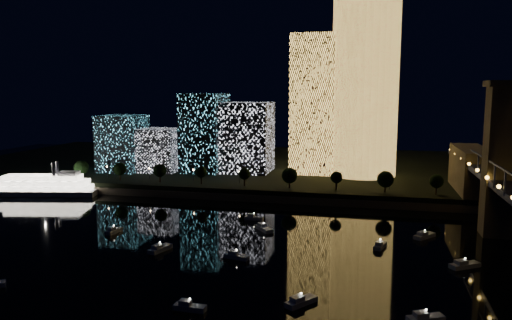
# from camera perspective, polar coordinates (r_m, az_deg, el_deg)

# --- Properties ---
(ground) EXTENTS (520.00, 520.00, 0.00)m
(ground) POSITION_cam_1_polar(r_m,az_deg,el_deg) (132.11, 1.96, -12.85)
(ground) COLOR black
(ground) RESTS_ON ground
(far_bank) EXTENTS (420.00, 160.00, 5.00)m
(far_bank) POSITION_cam_1_polar(r_m,az_deg,el_deg) (285.66, 8.12, -1.02)
(far_bank) COLOR black
(far_bank) RESTS_ON ground
(seawall) EXTENTS (420.00, 6.00, 3.00)m
(seawall) POSITION_cam_1_polar(r_m,az_deg,el_deg) (209.56, 6.28, -4.58)
(seawall) COLOR #6B5E4C
(seawall) RESTS_ON ground
(tower_cylindrical) EXTENTS (34.00, 34.00, 88.87)m
(tower_cylindrical) POSITION_cam_1_polar(r_m,az_deg,el_deg) (250.98, 12.35, 8.42)
(tower_cylindrical) COLOR #F9BB4F
(tower_cylindrical) RESTS_ON far_bank
(tower_rectangular) EXTENTS (21.75, 21.75, 69.22)m
(tower_rectangular) POSITION_cam_1_polar(r_m,az_deg,el_deg) (254.77, 6.60, 6.31)
(tower_rectangular) COLOR #F9BB4F
(tower_rectangular) RESTS_ON far_bank
(midrise_blocks) EXTENTS (86.75, 35.40, 40.25)m
(midrise_blocks) POSITION_cam_1_polar(r_m,az_deg,el_deg) (261.19, -6.88, 2.45)
(midrise_blocks) COLOR white
(midrise_blocks) RESTS_ON far_bank
(riverboat) EXTENTS (52.76, 20.71, 15.59)m
(riverboat) POSITION_cam_1_polar(r_m,az_deg,el_deg) (245.52, -23.64, -2.75)
(riverboat) COLOR silver
(riverboat) RESTS_ON ground
(motorboats) EXTENTS (122.42, 80.65, 2.78)m
(motorboats) POSITION_cam_1_polar(r_m,az_deg,el_deg) (142.41, 1.92, -10.93)
(motorboats) COLOR silver
(motorboats) RESTS_ON ground
(esplanade_trees) EXTENTS (166.24, 6.87, 8.94)m
(esplanade_trees) POSITION_cam_1_polar(r_m,az_deg,el_deg) (219.63, -1.97, -1.56)
(esplanade_trees) COLOR black
(esplanade_trees) RESTS_ON far_bank
(street_lamps) EXTENTS (132.70, 0.70, 5.65)m
(street_lamps) POSITION_cam_1_polar(r_m,az_deg,el_deg) (225.95, -1.93, -1.66)
(street_lamps) COLOR black
(street_lamps) RESTS_ON far_bank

